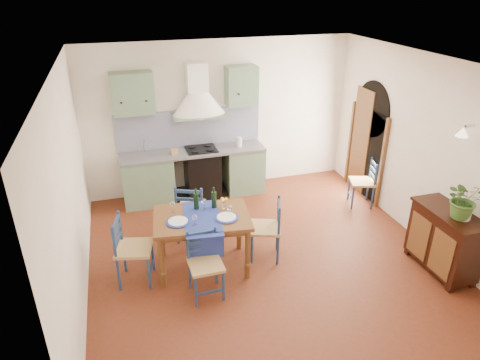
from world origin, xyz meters
name	(u,v)px	position (x,y,z in m)	size (l,w,h in m)	color
floor	(264,255)	(0.00, 0.00, 0.00)	(5.00, 5.00, 0.00)	#4E2310
back_wall	(199,141)	(-0.47, 2.29, 1.05)	(5.00, 0.96, 2.80)	white
right_wall	(410,148)	(2.50, 0.28, 1.34)	(0.26, 5.00, 2.80)	white
left_wall	(70,194)	(-2.50, 0.00, 1.40)	(0.04, 5.00, 2.80)	white
ceiling	(269,64)	(0.00, 0.00, 2.80)	(5.00, 5.00, 0.01)	silver
dining_table	(202,223)	(-0.91, -0.01, 0.73)	(1.39, 1.07, 1.14)	brown
chair_near	(205,264)	(-1.00, -0.57, 0.46)	(0.43, 0.43, 0.89)	navy
chair_far	(192,210)	(-0.92, 0.75, 0.51)	(0.60, 0.60, 0.98)	navy
chair_left	(132,249)	(-1.88, -0.04, 0.51)	(0.55, 0.55, 0.98)	navy
chair_right	(268,228)	(0.04, -0.03, 0.48)	(0.56, 0.56, 0.93)	navy
chair_spare	(364,182)	(2.23, 0.99, 0.45)	(0.51, 0.51, 0.86)	navy
sideboard	(444,239)	(2.26, -1.02, 0.51)	(0.50, 1.05, 0.94)	black
potted_plant	(465,199)	(2.27, -1.17, 1.20)	(0.47, 0.41, 0.53)	#3A6426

